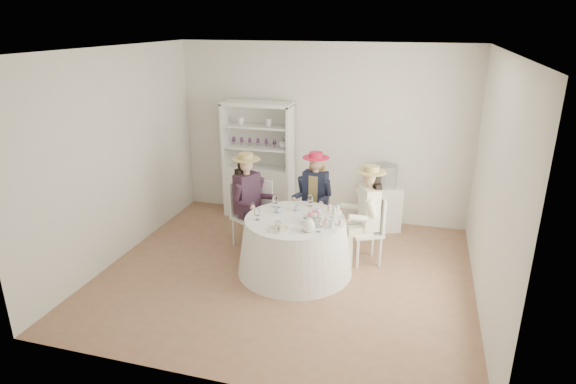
# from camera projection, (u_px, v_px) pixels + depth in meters

# --- Properties ---
(ground) EXTENTS (4.50, 4.50, 0.00)m
(ground) POSITION_uv_depth(u_px,v_px,m) (286.00, 273.00, 6.03)
(ground) COLOR brown
(ground) RESTS_ON ground
(ceiling) EXTENTS (4.50, 4.50, 0.00)m
(ceiling) POSITION_uv_depth(u_px,v_px,m) (285.00, 49.00, 5.11)
(ceiling) COLOR white
(ceiling) RESTS_ON wall_back
(wall_back) EXTENTS (4.50, 0.00, 4.50)m
(wall_back) POSITION_uv_depth(u_px,v_px,m) (322.00, 133.00, 7.38)
(wall_back) COLOR silver
(wall_back) RESTS_ON ground
(wall_front) EXTENTS (4.50, 0.00, 4.50)m
(wall_front) POSITION_uv_depth(u_px,v_px,m) (215.00, 243.00, 3.76)
(wall_front) COLOR silver
(wall_front) RESTS_ON ground
(wall_left) EXTENTS (0.00, 4.50, 4.50)m
(wall_left) POSITION_uv_depth(u_px,v_px,m) (117.00, 156.00, 6.15)
(wall_left) COLOR silver
(wall_left) RESTS_ON ground
(wall_right) EXTENTS (0.00, 4.50, 4.50)m
(wall_right) POSITION_uv_depth(u_px,v_px,m) (493.00, 188.00, 4.99)
(wall_right) COLOR silver
(wall_right) RESTS_ON ground
(tea_table) EXTENTS (1.44, 1.44, 0.71)m
(tea_table) POSITION_uv_depth(u_px,v_px,m) (295.00, 245.00, 5.98)
(tea_table) COLOR white
(tea_table) RESTS_ON ground
(hutch) EXTENTS (1.23, 0.79, 1.83)m
(hutch) POSITION_uv_depth(u_px,v_px,m) (259.00, 176.00, 7.65)
(hutch) COLOR silver
(hutch) RESTS_ON ground
(side_table) EXTENTS (0.57, 0.57, 0.68)m
(side_table) POSITION_uv_depth(u_px,v_px,m) (384.00, 207.00, 7.23)
(side_table) COLOR silver
(side_table) RESTS_ON ground
(hatbox) EXTENTS (0.40, 0.40, 0.32)m
(hatbox) POSITION_uv_depth(u_px,v_px,m) (386.00, 175.00, 7.06)
(hatbox) COLOR black
(hatbox) RESTS_ON side_table
(guest_left) EXTENTS (0.57, 0.51, 1.34)m
(guest_left) POSITION_uv_depth(u_px,v_px,m) (248.00, 195.00, 6.51)
(guest_left) COLOR silver
(guest_left) RESTS_ON ground
(guest_mid) EXTENTS (0.48, 0.50, 1.30)m
(guest_mid) POSITION_uv_depth(u_px,v_px,m) (315.00, 192.00, 6.70)
(guest_mid) COLOR silver
(guest_mid) RESTS_ON ground
(guest_right) EXTENTS (0.55, 0.50, 1.31)m
(guest_right) POSITION_uv_depth(u_px,v_px,m) (367.00, 209.00, 6.07)
(guest_right) COLOR silver
(guest_right) RESTS_ON ground
(spare_chair) EXTENTS (0.41, 0.41, 0.91)m
(spare_chair) POSITION_uv_depth(u_px,v_px,m) (264.00, 206.00, 6.88)
(spare_chair) COLOR silver
(spare_chair) RESTS_ON ground
(teacup_a) EXTENTS (0.10, 0.10, 0.06)m
(teacup_a) POSITION_uv_depth(u_px,v_px,m) (278.00, 210.00, 6.03)
(teacup_a) COLOR white
(teacup_a) RESTS_ON tea_table
(teacup_b) EXTENTS (0.07, 0.07, 0.06)m
(teacup_b) POSITION_uv_depth(u_px,v_px,m) (297.00, 209.00, 6.09)
(teacup_b) COLOR white
(teacup_b) RESTS_ON tea_table
(teacup_c) EXTENTS (0.09, 0.09, 0.07)m
(teacup_c) POSITION_uv_depth(u_px,v_px,m) (317.00, 213.00, 5.95)
(teacup_c) COLOR white
(teacup_c) RESTS_ON tea_table
(flower_bowl) EXTENTS (0.25, 0.25, 0.05)m
(flower_bowl) POSITION_uv_depth(u_px,v_px,m) (311.00, 222.00, 5.71)
(flower_bowl) COLOR white
(flower_bowl) RESTS_ON tea_table
(flower_arrangement) EXTENTS (0.17, 0.17, 0.06)m
(flower_arrangement) POSITION_uv_depth(u_px,v_px,m) (312.00, 214.00, 5.78)
(flower_arrangement) COLOR #E47286
(flower_arrangement) RESTS_ON tea_table
(table_teapot) EXTENTS (0.23, 0.16, 0.17)m
(table_teapot) POSITION_uv_depth(u_px,v_px,m) (309.00, 225.00, 5.49)
(table_teapot) COLOR white
(table_teapot) RESTS_ON tea_table
(sandwich_plate) EXTENTS (0.28, 0.28, 0.06)m
(sandwich_plate) POSITION_uv_depth(u_px,v_px,m) (279.00, 228.00, 5.56)
(sandwich_plate) COLOR white
(sandwich_plate) RESTS_ON tea_table
(cupcake_stand) EXTENTS (0.26, 0.26, 0.24)m
(cupcake_stand) POSITION_uv_depth(u_px,v_px,m) (333.00, 218.00, 5.64)
(cupcake_stand) COLOR white
(cupcake_stand) RESTS_ON tea_table
(stemware_set) EXTENTS (0.95, 0.99, 0.15)m
(stemware_set) POSITION_uv_depth(u_px,v_px,m) (295.00, 213.00, 5.84)
(stemware_set) COLOR white
(stemware_set) RESTS_ON tea_table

